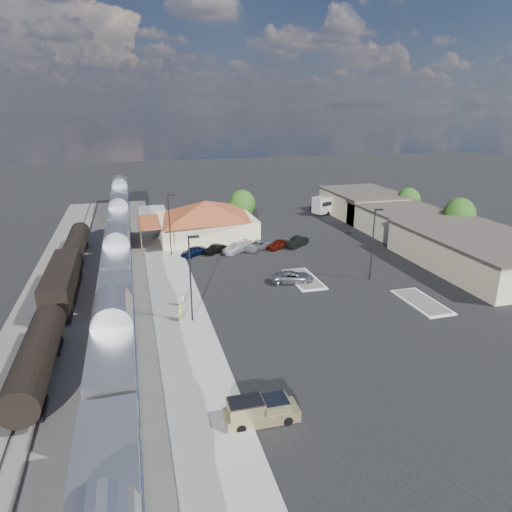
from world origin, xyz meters
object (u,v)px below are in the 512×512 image
object	(u,v)px
station_depot	(206,219)
pickup_truck	(262,411)
suv	(292,277)
coach_bus	(336,202)

from	to	relation	value
station_depot	pickup_truck	world-z (taller)	station_depot
suv	coach_bus	distance (m)	40.74
pickup_truck	coach_bus	size ratio (longest dim) A/B	0.45
station_depot	pickup_truck	size ratio (longest dim) A/B	3.59
station_depot	suv	bearing A→B (deg)	-73.01
station_depot	coach_bus	bearing A→B (deg)	22.79
pickup_truck	coach_bus	xyz separation A→B (m)	(32.50, 58.35, 1.25)
station_depot	pickup_truck	bearing A→B (deg)	-94.86
pickup_truck	suv	distance (m)	26.23
station_depot	coach_bus	xyz separation A→B (m)	(28.56, 12.00, -1.05)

